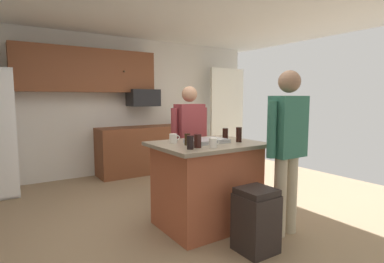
# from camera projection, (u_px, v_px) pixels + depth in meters

# --- Properties ---
(floor) EXTENTS (7.04, 7.04, 0.00)m
(floor) POSITION_uv_depth(u_px,v_px,m) (186.00, 221.00, 3.58)
(floor) COLOR #937A5B
(floor) RESTS_ON ground
(back_wall) EXTENTS (6.40, 0.10, 2.60)m
(back_wall) POSITION_uv_depth(u_px,v_px,m) (108.00, 106.00, 5.77)
(back_wall) COLOR silver
(back_wall) RESTS_ON ground
(french_door_window_panel) EXTENTS (0.90, 0.06, 2.00)m
(french_door_window_panel) POSITION_uv_depth(u_px,v_px,m) (227.00, 113.00, 6.87)
(french_door_window_panel) COLOR white
(french_door_window_panel) RESTS_ON ground
(cabinet_run_upper) EXTENTS (2.40, 0.38, 0.75)m
(cabinet_run_upper) POSITION_uv_depth(u_px,v_px,m) (88.00, 71.00, 5.32)
(cabinet_run_upper) COLOR brown
(cabinet_run_lower) EXTENTS (1.80, 0.63, 0.90)m
(cabinet_run_lower) POSITION_uv_depth(u_px,v_px,m) (145.00, 149.00, 5.92)
(cabinet_run_lower) COLOR brown
(cabinet_run_lower) RESTS_ON ground
(microwave_over_range) EXTENTS (0.56, 0.40, 0.32)m
(microwave_over_range) POSITION_uv_depth(u_px,v_px,m) (143.00, 98.00, 5.83)
(microwave_over_range) COLOR black
(kitchen_island) EXTENTS (1.16, 0.93, 0.95)m
(kitchen_island) POSITION_uv_depth(u_px,v_px,m) (206.00, 184.00, 3.45)
(kitchen_island) COLOR #AD5638
(kitchen_island) RESTS_ON ground
(person_elder_center) EXTENTS (0.57, 0.22, 1.61)m
(person_elder_center) POSITION_uv_depth(u_px,v_px,m) (190.00, 136.00, 4.20)
(person_elder_center) COLOR #4C5166
(person_elder_center) RESTS_ON ground
(person_guest_right) EXTENTS (0.57, 0.23, 1.73)m
(person_guest_right) POSITION_uv_depth(u_px,v_px,m) (287.00, 141.00, 3.16)
(person_guest_right) COLOR tan
(person_guest_right) RESTS_ON ground
(glass_stout_tall) EXTENTS (0.07, 0.07, 0.14)m
(glass_stout_tall) POSITION_uv_depth(u_px,v_px,m) (190.00, 142.00, 2.95)
(glass_stout_tall) COLOR black
(glass_stout_tall) RESTS_ON kitchen_island
(glass_pilsner) EXTENTS (0.07, 0.07, 0.17)m
(glass_pilsner) POSITION_uv_depth(u_px,v_px,m) (239.00, 135.00, 3.44)
(glass_pilsner) COLOR black
(glass_pilsner) RESTS_ON kitchen_island
(mug_blue_stoneware) EXTENTS (0.13, 0.09, 0.10)m
(mug_blue_stoneware) POSITION_uv_depth(u_px,v_px,m) (173.00, 138.00, 3.36)
(mug_blue_stoneware) COLOR white
(mug_blue_stoneware) RESTS_ON kitchen_island
(glass_short_whisky) EXTENTS (0.08, 0.08, 0.14)m
(glass_short_whisky) POSITION_uv_depth(u_px,v_px,m) (198.00, 141.00, 3.05)
(glass_short_whisky) COLOR black
(glass_short_whisky) RESTS_ON kitchen_island
(glass_dark_ale) EXTENTS (0.06, 0.06, 0.12)m
(glass_dark_ale) POSITION_uv_depth(u_px,v_px,m) (187.00, 139.00, 3.20)
(glass_dark_ale) COLOR black
(glass_dark_ale) RESTS_ON kitchen_island
(tumbler_amber) EXTENTS (0.07, 0.07, 0.14)m
(tumbler_amber) POSITION_uv_depth(u_px,v_px,m) (225.00, 134.00, 3.62)
(tumbler_amber) COLOR black
(tumbler_amber) RESTS_ON kitchen_island
(mug_ceramic_white) EXTENTS (0.12, 0.08, 0.10)m
(mug_ceramic_white) POSITION_uv_depth(u_px,v_px,m) (213.00, 143.00, 3.05)
(mug_ceramic_white) COLOR white
(mug_ceramic_white) RESTS_ON kitchen_island
(serving_tray) EXTENTS (0.44, 0.30, 0.04)m
(serving_tray) POSITION_uv_depth(u_px,v_px,m) (207.00, 141.00, 3.38)
(serving_tray) COLOR #B7B7BC
(serving_tray) RESTS_ON kitchen_island
(trash_bin) EXTENTS (0.34, 0.34, 0.61)m
(trash_bin) POSITION_uv_depth(u_px,v_px,m) (256.00, 220.00, 2.86)
(trash_bin) COLOR black
(trash_bin) RESTS_ON ground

